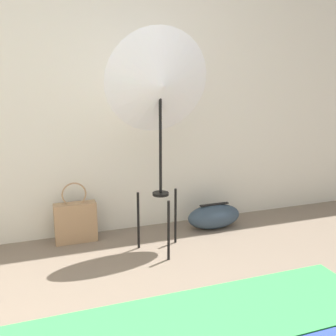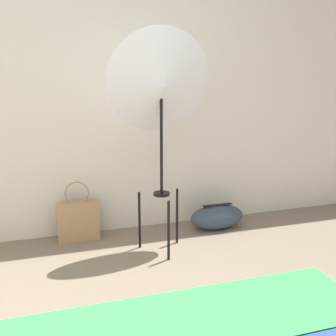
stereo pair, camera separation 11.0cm
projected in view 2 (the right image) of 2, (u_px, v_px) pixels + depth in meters
wall_back at (96, 80)px, 3.19m from camera, size 8.00×0.05×2.60m
photo_umbrella at (161, 85)px, 2.80m from camera, size 0.78×0.36×1.68m
tote_bag at (78, 220)px, 3.23m from camera, size 0.34×0.11×0.51m
duffel_bag at (217, 217)px, 3.49m from camera, size 0.49×0.22×0.23m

